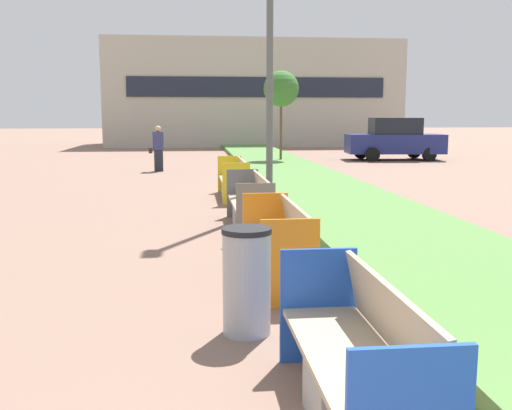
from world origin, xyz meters
TOP-DOWN VIEW (x-y plane):
  - planter_grass_strip at (3.20, 12.00)m, footprint 2.80×120.00m
  - building_backdrop at (4.00, 40.19)m, footprint 18.61×8.04m
  - bench_blue_frame at (0.94, 3.15)m, footprint 0.65×2.08m
  - bench_orange_frame at (0.94, 6.58)m, footprint 0.65×2.10m
  - bench_grey_frame at (0.94, 10.02)m, footprint 0.65×2.45m
  - bench_yellow_frame at (0.94, 13.93)m, footprint 0.65×2.26m
  - litter_bin at (0.39, 4.86)m, footprint 0.46×0.46m
  - street_lamp_post at (1.55, 12.10)m, footprint 0.24×0.44m
  - sapling_tree_far at (3.57, 23.86)m, footprint 1.44×1.44m
  - pedestrian_walking at (-1.24, 21.09)m, footprint 0.53×0.24m
  - parked_car_distant at (8.90, 25.38)m, footprint 4.35×2.14m

SIDE VIEW (x-z plane):
  - planter_grass_strip at x=3.20m, z-range 0.00..0.18m
  - bench_blue_frame at x=0.94m, z-range -0.10..0.84m
  - bench_orange_frame at x=0.94m, z-range -0.10..0.84m
  - bench_yellow_frame at x=0.94m, z-range -0.10..0.84m
  - bench_grey_frame at x=0.94m, z-range -0.09..0.85m
  - litter_bin at x=0.39m, z-range 0.00..0.99m
  - pedestrian_walking at x=-1.24m, z-range 0.01..1.62m
  - parked_car_distant at x=8.90m, z-range -0.02..1.84m
  - sapling_tree_far at x=3.57m, z-range 1.14..4.89m
  - building_backdrop at x=4.00m, z-range 0.00..6.62m
  - street_lamp_post at x=1.55m, z-range 0.38..8.18m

